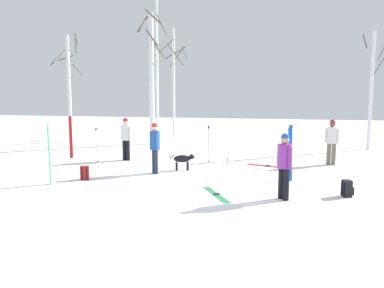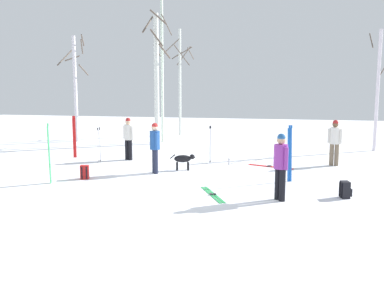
# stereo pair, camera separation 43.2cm
# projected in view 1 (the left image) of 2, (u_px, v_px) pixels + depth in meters

# --- Properties ---
(ground_plane) EXTENTS (60.00, 60.00, 0.00)m
(ground_plane) POSITION_uv_depth(u_px,v_px,m) (173.00, 188.00, 11.46)
(ground_plane) COLOR white
(person_0) EXTENTS (0.51, 0.34, 1.72)m
(person_0) POSITION_uv_depth(u_px,v_px,m) (332.00, 139.00, 15.04)
(person_0) COLOR #72604C
(person_0) RESTS_ON ground_plane
(person_1) EXTENTS (0.37, 0.42, 1.72)m
(person_1) POSITION_uv_depth(u_px,v_px,m) (284.00, 162.00, 10.18)
(person_1) COLOR black
(person_1) RESTS_ON ground_plane
(person_2) EXTENTS (0.50, 0.34, 1.72)m
(person_2) POSITION_uv_depth(u_px,v_px,m) (126.00, 136.00, 16.04)
(person_2) COLOR black
(person_2) RESTS_ON ground_plane
(person_3) EXTENTS (0.34, 0.46, 1.72)m
(person_3) POSITION_uv_depth(u_px,v_px,m) (155.00, 145.00, 13.44)
(person_3) COLOR #1E2338
(person_3) RESTS_ON ground_plane
(dog) EXTENTS (0.87, 0.39, 0.57)m
(dog) POSITION_uv_depth(u_px,v_px,m) (183.00, 159.00, 14.07)
(dog) COLOR black
(dog) RESTS_ON ground_plane
(ski_pair_planted_0) EXTENTS (0.17, 0.04, 1.75)m
(ski_pair_planted_0) POSITION_uv_depth(u_px,v_px,m) (290.00, 153.00, 12.34)
(ski_pair_planted_0) COLOR blue
(ski_pair_planted_0) RESTS_ON ground_plane
(ski_pair_planted_1) EXTENTS (0.13, 0.05, 1.75)m
(ski_pair_planted_1) POSITION_uv_depth(u_px,v_px,m) (71.00, 137.00, 16.57)
(ski_pair_planted_1) COLOR red
(ski_pair_planted_1) RESTS_ON ground_plane
(ski_pair_planted_2) EXTENTS (0.09, 0.22, 1.83)m
(ski_pair_planted_2) POSITION_uv_depth(u_px,v_px,m) (49.00, 154.00, 11.83)
(ski_pair_planted_2) COLOR green
(ski_pair_planted_2) RESTS_ON ground_plane
(ski_pair_lying_0) EXTENTS (1.68, 0.75, 0.05)m
(ski_pair_lying_0) POSITION_uv_depth(u_px,v_px,m) (269.00, 166.00, 14.83)
(ski_pair_lying_0) COLOR red
(ski_pair_lying_0) RESTS_ON ground_plane
(ski_pair_lying_1) EXTENTS (0.98, 1.64, 0.05)m
(ski_pair_lying_1) POSITION_uv_depth(u_px,v_px,m) (216.00, 194.00, 10.79)
(ski_pair_lying_1) COLOR green
(ski_pair_lying_1) RESTS_ON ground_plane
(ski_poles_0) EXTENTS (0.07, 0.24, 1.37)m
(ski_poles_0) POSITION_uv_depth(u_px,v_px,m) (97.00, 144.00, 15.43)
(ski_poles_0) COLOR #B2B2BC
(ski_poles_0) RESTS_ON ground_plane
(ski_poles_1) EXTENTS (0.07, 0.26, 1.45)m
(ski_poles_1) POSITION_uv_depth(u_px,v_px,m) (209.00, 143.00, 15.43)
(ski_poles_1) COLOR #B2B2BC
(ski_poles_1) RESTS_ON ground_plane
(backpack_0) EXTENTS (0.32, 0.30, 0.44)m
(backpack_0) POSITION_uv_depth(u_px,v_px,m) (347.00, 189.00, 10.56)
(backpack_0) COLOR black
(backpack_0) RESTS_ON ground_plane
(backpack_1) EXTENTS (0.31, 0.34, 0.44)m
(backpack_1) POSITION_uv_depth(u_px,v_px,m) (85.00, 173.00, 12.58)
(backpack_1) COLOR red
(backpack_1) RESTS_ON ground_plane
(water_bottle_0) EXTENTS (0.07, 0.07, 0.24)m
(water_bottle_0) POSITION_uv_depth(u_px,v_px,m) (228.00, 162.00, 15.15)
(water_bottle_0) COLOR silver
(water_bottle_0) RESTS_ON ground_plane
(birch_tree_0) EXTENTS (1.41, 1.28, 5.76)m
(birch_tree_0) POSITION_uv_depth(u_px,v_px,m) (69.00, 86.00, 21.65)
(birch_tree_0) COLOR silver
(birch_tree_0) RESTS_ON ground_plane
(birch_tree_1) EXTENTS (1.29, 1.27, 6.81)m
(birch_tree_1) POSITION_uv_depth(u_px,v_px,m) (152.00, 76.00, 20.72)
(birch_tree_1) COLOR silver
(birch_tree_1) RESTS_ON ground_plane
(birch_tree_2) EXTENTS (1.27, 1.43, 6.59)m
(birch_tree_2) POSITION_uv_depth(u_px,v_px,m) (174.00, 80.00, 25.02)
(birch_tree_2) COLOR silver
(birch_tree_2) RESTS_ON ground_plane
(birch_tree_3) EXTENTS (1.34, 1.40, 7.70)m
(birch_tree_3) POSITION_uv_depth(u_px,v_px,m) (157.00, 69.00, 21.43)
(birch_tree_3) COLOR silver
(birch_tree_3) RESTS_ON ground_plane
(birch_tree_4) EXTENTS (0.93, 0.92, 5.56)m
(birch_tree_4) POSITION_uv_depth(u_px,v_px,m) (371.00, 89.00, 18.69)
(birch_tree_4) COLOR silver
(birch_tree_4) RESTS_ON ground_plane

